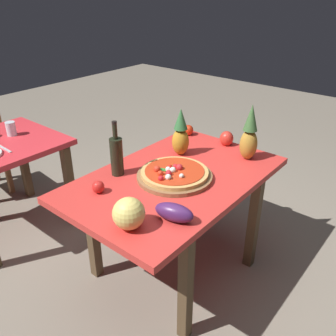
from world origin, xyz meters
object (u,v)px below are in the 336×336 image
(melon, at_px, (129,214))
(drinking_glass_water, at_px, (11,129))
(pineapple_right, at_px, (249,135))
(display_table, at_px, (175,188))
(pineapple_left, at_px, (181,134))
(bell_pepper, at_px, (227,138))
(tomato_at_corner, at_px, (188,130))
(pizza_board, at_px, (175,176))
(wine_bottle, at_px, (117,155))
(pizza, at_px, (174,172))
(tomato_by_bottle, at_px, (98,187))
(knife_utensil, at_px, (4,149))
(eggplant, at_px, (174,212))
(background_table, at_px, (0,158))

(melon, xyz_separation_m, drinking_glass_water, (0.25, 1.50, -0.02))
(melon, height_order, drinking_glass_water, melon)
(pineapple_right, bearing_deg, drinking_glass_water, 116.24)
(display_table, distance_m, pineapple_left, 0.38)
(bell_pepper, xyz_separation_m, tomato_at_corner, (-0.02, 0.32, -0.01))
(pizza_board, distance_m, pineapple_right, 0.57)
(display_table, distance_m, wine_bottle, 0.40)
(pineapple_left, height_order, drinking_glass_water, pineapple_left)
(pineapple_left, bearing_deg, pizza_board, -147.86)
(pizza, xyz_separation_m, pineapple_left, (0.29, 0.18, 0.10))
(bell_pepper, bearing_deg, tomato_by_bottle, 168.99)
(tomato_by_bottle, relative_size, knife_utensil, 0.39)
(tomato_at_corner, bearing_deg, bell_pepper, -85.74)
(pizza, relative_size, wine_bottle, 1.19)
(pizza, distance_m, tomato_by_bottle, 0.45)
(display_table, relative_size, eggplant, 6.62)
(pineapple_left, xyz_separation_m, drinking_glass_water, (-0.55, 1.18, -0.09))
(melon, height_order, bell_pepper, melon)
(pineapple_right, bearing_deg, knife_utensil, 124.56)
(bell_pepper, height_order, tomato_by_bottle, bell_pepper)
(knife_utensil, bearing_deg, melon, -91.49)
(pizza_board, bearing_deg, bell_pepper, 2.18)
(bell_pepper, bearing_deg, pineapple_left, 154.81)
(bell_pepper, distance_m, tomato_by_bottle, 1.03)
(pineapple_left, distance_m, bell_pepper, 0.38)
(display_table, distance_m, tomato_at_corner, 0.67)
(pizza, bearing_deg, pineapple_right, -21.33)
(tomato_at_corner, bearing_deg, pizza, -150.17)
(drinking_glass_water, bearing_deg, display_table, -78.11)
(display_table, height_order, tomato_at_corner, tomato_at_corner)
(background_table, height_order, knife_utensil, knife_utensil)
(pineapple_left, height_order, bell_pepper, pineapple_left)
(wine_bottle, height_order, drinking_glass_water, wine_bottle)
(bell_pepper, bearing_deg, pizza_board, -177.82)
(pineapple_left, xyz_separation_m, tomato_by_bottle, (-0.68, 0.04, -0.11))
(pizza, distance_m, melon, 0.52)
(pineapple_right, height_order, eggplant, pineapple_right)
(pizza_board, height_order, tomato_at_corner, tomato_at_corner)
(melon, relative_size, tomato_at_corner, 1.96)
(display_table, bearing_deg, background_table, 108.67)
(pizza_board, xyz_separation_m, pineapple_left, (0.28, 0.18, 0.13))
(pizza, bearing_deg, wine_bottle, 120.63)
(pizza_board, height_order, eggplant, eggplant)
(pizza_board, bearing_deg, tomato_at_corner, 30.09)
(pineapple_left, distance_m, drinking_glass_water, 1.31)
(display_table, bearing_deg, pineapple_right, -23.75)
(display_table, height_order, melon, melon)
(pizza_board, height_order, knife_utensil, pizza_board)
(tomato_at_corner, bearing_deg, background_table, 136.09)
(drinking_glass_water, bearing_deg, pizza, -79.34)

